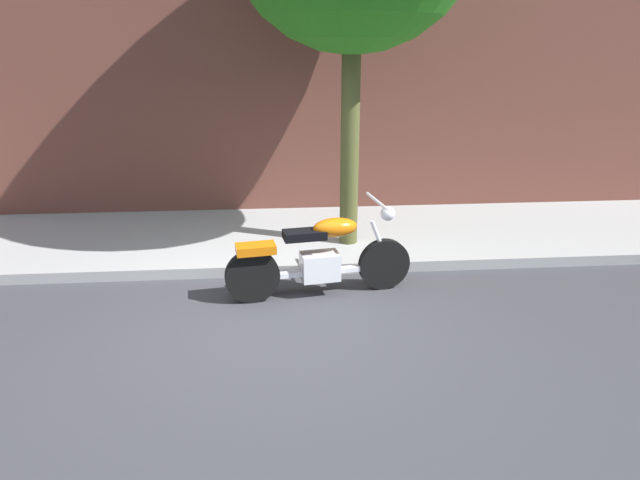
% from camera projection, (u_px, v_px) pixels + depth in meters
% --- Properties ---
extents(ground_plane, '(60.00, 60.00, 0.00)m').
position_uv_depth(ground_plane, '(278.00, 322.00, 5.89)').
color(ground_plane, '#38383D').
extents(sidewalk, '(25.64, 2.61, 0.14)m').
position_uv_depth(sidewalk, '(276.00, 237.00, 8.25)').
color(sidewalk, '#9B9B9B').
rests_on(sidewalk, ground).
extents(motorcycle, '(2.19, 0.71, 1.12)m').
position_uv_depth(motorcycle, '(320.00, 257.00, 6.39)').
color(motorcycle, black).
rests_on(motorcycle, ground).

